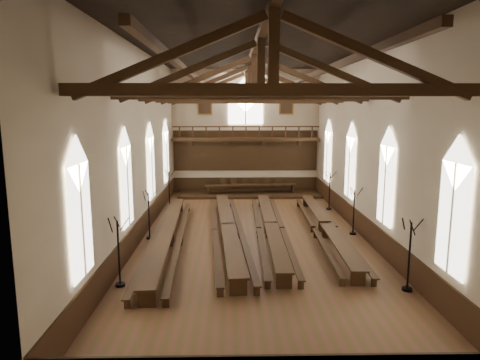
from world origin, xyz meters
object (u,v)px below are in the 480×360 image
(candelabrum_left_far, at_px, (169,196))
(refectory_row_a, at_px, (167,233))
(refectory_row_d, at_px, (326,225))
(candelabrum_left_mid, at_px, (149,224))
(high_table, at_px, (251,186))
(dais, at_px, (251,194))
(refectory_row_c, at_px, (271,226))
(candelabrum_left_near, at_px, (119,265))
(candelabrum_right_near, at_px, (408,269))
(candelabrum_right_far, at_px, (329,198))
(candelabrum_right_mid, at_px, (353,220))
(refectory_row_b, at_px, (227,227))

(candelabrum_left_far, bearing_deg, refectory_row_a, -82.79)
(refectory_row_d, height_order, candelabrum_left_mid, candelabrum_left_mid)
(refectory_row_d, relative_size, high_table, 1.95)
(dais, bearing_deg, refectory_row_c, -86.90)
(candelabrum_left_near, xyz_separation_m, candelabrum_right_near, (11.10, -0.64, 0.02))
(dais, relative_size, candelabrum_right_far, 4.26)
(high_table, height_order, candelabrum_left_near, candelabrum_left_near)
(refectory_row_d, xyz_separation_m, candelabrum_left_far, (-9.55, 7.01, 0.27))
(candelabrum_left_near, height_order, candelabrum_right_mid, candelabrum_left_near)
(refectory_row_b, distance_m, candelabrum_right_mid, 6.97)
(refectory_row_c, height_order, candelabrum_left_far, candelabrum_left_far)
(high_table, bearing_deg, refectory_row_a, -111.43)
(high_table, bearing_deg, refectory_row_b, -98.88)
(refectory_row_a, distance_m, candelabrum_left_far, 8.53)
(refectory_row_d, height_order, candelabrum_right_far, candelabrum_right_far)
(dais, height_order, candelabrum_right_mid, candelabrum_right_mid)
(high_table, xyz_separation_m, candelabrum_left_far, (-5.93, -3.92, 0.03))
(refectory_row_d, bearing_deg, candelabrum_left_mid, -177.26)
(refectory_row_a, bearing_deg, refectory_row_b, 18.16)
(candelabrum_left_far, bearing_deg, refectory_row_b, -60.85)
(candelabrum_left_near, bearing_deg, high_table, 71.35)
(refectory_row_b, height_order, candelabrum_right_far, candelabrum_right_far)
(refectory_row_b, relative_size, candelabrum_right_far, 5.67)
(refectory_row_a, xyz_separation_m, dais, (4.86, 12.37, -0.48))
(candelabrum_left_near, relative_size, candelabrum_right_mid, 1.06)
(refectory_row_c, relative_size, candelabrum_right_near, 5.14)
(candelabrum_right_near, bearing_deg, candelabrum_left_mid, 148.43)
(refectory_row_a, relative_size, dais, 1.31)
(refectory_row_b, relative_size, candelabrum_left_mid, 5.74)
(high_table, height_order, candelabrum_left_far, candelabrum_left_far)
(refectory_row_c, height_order, candelabrum_right_mid, candelabrum_right_mid)
(candelabrum_right_far, bearing_deg, refectory_row_b, -137.28)
(refectory_row_a, xyz_separation_m, candelabrum_right_near, (10.03, -5.83, 0.28))
(dais, xyz_separation_m, high_table, (-0.00, 0.00, 0.68))
(high_table, xyz_separation_m, candelabrum_right_mid, (5.17, -10.81, 0.02))
(candelabrum_right_far, bearing_deg, candelabrum_left_near, -131.35)
(candelabrum_left_mid, xyz_separation_m, candelabrum_right_mid, (11.10, 0.57, -0.00))
(candelabrum_right_mid, bearing_deg, dais, 115.58)
(candelabrum_right_near, bearing_deg, dais, 105.87)
(refectory_row_c, distance_m, high_table, 11.00)
(refectory_row_c, height_order, high_table, high_table)
(refectory_row_c, distance_m, candelabrum_left_near, 9.26)
(candelabrum_left_far, bearing_deg, dais, 33.47)
(refectory_row_a, height_order, candelabrum_right_far, candelabrum_right_far)
(candelabrum_left_far, relative_size, candelabrum_right_mid, 1.01)
(dais, relative_size, candelabrum_left_near, 4.08)
(refectory_row_c, xyz_separation_m, refectory_row_d, (3.03, 0.06, -0.02))
(dais, xyz_separation_m, candelabrum_right_near, (5.17, -18.20, 0.76))
(high_table, height_order, candelabrum_right_near, candelabrum_right_near)
(refectory_row_c, bearing_deg, candelabrum_left_far, 132.70)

